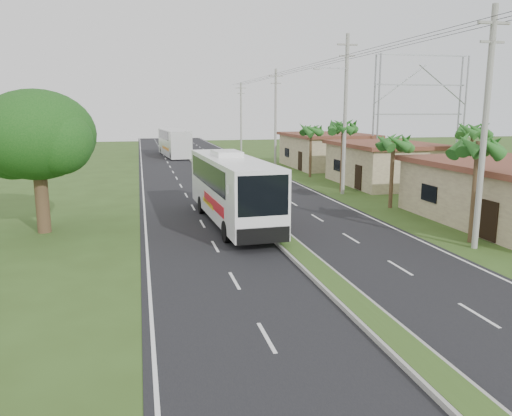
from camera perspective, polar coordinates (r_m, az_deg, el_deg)
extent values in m
plane|color=#324A1B|center=(20.27, 7.37, -7.54)|extent=(180.00, 180.00, 0.00)
cube|color=black|center=(39.11, -2.87, 1.65)|extent=(14.00, 160.00, 0.02)
cube|color=gray|center=(39.09, -2.87, 1.77)|extent=(1.20, 160.00, 0.17)
cube|color=#324A1B|center=(39.08, -2.87, 1.90)|extent=(0.95, 160.00, 0.02)
cube|color=silver|center=(38.51, -12.73, 1.22)|extent=(0.12, 160.00, 0.01)
cube|color=silver|center=(40.81, 6.43, 1.98)|extent=(0.12, 160.00, 0.01)
cube|color=#9B8869|center=(45.32, 14.39, 4.74)|extent=(7.00, 10.00, 3.35)
cube|color=#552D1E|center=(45.16, 14.51, 7.06)|extent=(7.60, 10.60, 0.32)
cube|color=#9B8869|center=(58.03, 8.03, 6.39)|extent=(8.00, 11.00, 3.50)
cube|color=#552D1E|center=(57.91, 8.08, 8.28)|extent=(8.60, 11.60, 0.32)
cylinder|color=#473321|center=(26.56, 23.68, 1.63)|extent=(0.26, 0.26, 5.00)
cylinder|color=#473321|center=(34.33, 15.26, 3.80)|extent=(0.26, 0.26, 4.60)
cylinder|color=#473321|center=(40.31, 9.82, 5.64)|extent=(0.26, 0.26, 5.40)
cylinder|color=#473321|center=(48.88, 6.25, 6.33)|extent=(0.26, 0.26, 4.80)
cylinder|color=#473321|center=(41.15, 23.31, 4.86)|extent=(0.26, 0.26, 5.20)
cylinder|color=#473321|center=(28.78, -23.29, 1.32)|extent=(0.70, 0.70, 4.00)
ellipsoid|color=#124211|center=(28.46, -23.79, 7.68)|extent=(6.00, 6.00, 4.68)
sphere|color=#124211|center=(29.55, -26.11, 6.61)|extent=(3.80, 3.80, 3.80)
sphere|color=#124211|center=(27.30, -21.62, 7.10)|extent=(3.40, 3.40, 3.40)
cylinder|color=gray|center=(25.19, 24.65, 7.96)|extent=(0.28, 0.28, 11.00)
cube|color=gray|center=(25.44, 25.55, 18.56)|extent=(1.60, 0.12, 0.12)
cube|color=gray|center=(25.34, 25.39, 16.78)|extent=(1.20, 0.10, 0.10)
cylinder|color=gray|center=(39.09, 10.15, 10.31)|extent=(0.28, 0.28, 12.00)
cube|color=gray|center=(39.38, 10.42, 17.89)|extent=(1.60, 0.12, 0.12)
cube|color=gray|center=(39.29, 10.38, 16.73)|extent=(1.20, 0.10, 0.10)
cube|color=gray|center=(38.76, 8.64, 15.53)|extent=(2.40, 0.10, 0.10)
cylinder|color=gray|center=(58.03, 2.25, 10.20)|extent=(0.28, 0.28, 11.00)
cube|color=gray|center=(58.14, 2.29, 14.84)|extent=(1.60, 0.12, 0.12)
cube|color=gray|center=(58.10, 2.28, 14.05)|extent=(1.20, 0.10, 0.10)
cylinder|color=gray|center=(77.50, -1.72, 10.26)|extent=(0.28, 0.28, 10.50)
cube|color=gray|center=(77.56, -1.74, 13.55)|extent=(1.60, 0.12, 0.12)
cube|color=gray|center=(77.53, -1.74, 12.96)|extent=(1.20, 0.10, 0.10)
cylinder|color=gray|center=(53.11, 13.78, 10.35)|extent=(0.18, 0.18, 12.00)
cylinder|color=gray|center=(58.28, 22.73, 9.86)|extent=(0.18, 0.18, 12.00)
cylinder|color=gray|center=(54.00, 13.30, 10.38)|extent=(0.18, 0.18, 12.00)
cylinder|color=gray|center=(59.10, 22.16, 9.90)|extent=(0.18, 0.18, 12.00)
cube|color=gray|center=(55.96, 18.20, 10.14)|extent=(10.00, 0.14, 0.14)
cube|color=gray|center=(56.02, 18.39, 13.20)|extent=(10.00, 0.14, 0.14)
cube|color=gray|center=(56.23, 18.58, 16.25)|extent=(10.00, 0.14, 0.14)
cube|color=white|center=(28.50, -2.79, 2.42)|extent=(3.22, 12.80, 3.33)
cube|color=black|center=(29.01, -3.09, 4.03)|extent=(3.15, 10.26, 1.33)
cube|color=black|center=(22.41, 0.81, 1.42)|extent=(2.38, 0.25, 1.87)
cube|color=red|center=(27.39, -2.18, 0.65)|extent=(2.94, 5.62, 0.58)
cube|color=yellow|center=(28.96, -2.91, 0.69)|extent=(2.84, 3.29, 0.26)
cube|color=white|center=(29.51, -3.38, 6.26)|extent=(1.59, 2.60, 0.30)
cylinder|color=black|center=(24.70, -3.37, -2.72)|extent=(0.39, 1.11, 1.10)
cylinder|color=black|center=(25.30, 1.93, -2.37)|extent=(0.39, 1.11, 1.10)
cylinder|color=black|center=(31.81, -6.23, 0.38)|extent=(0.39, 1.11, 1.10)
cylinder|color=black|center=(32.28, -2.05, 0.59)|extent=(0.39, 1.11, 1.10)
cube|color=silver|center=(71.47, -9.33, 7.39)|extent=(3.83, 12.96, 3.55)
cube|color=black|center=(71.96, -9.43, 8.26)|extent=(3.60, 9.64, 1.21)
cube|color=orange|center=(70.43, -9.18, 6.79)|extent=(3.33, 6.32, 0.39)
cylinder|color=black|center=(66.20, -9.65, 5.87)|extent=(0.42, 1.09, 1.07)
cylinder|color=black|center=(66.59, -7.56, 5.96)|extent=(0.42, 1.09, 1.07)
cylinder|color=black|center=(76.07, -10.75, 6.50)|extent=(0.42, 1.09, 1.07)
cylinder|color=black|center=(76.41, -8.93, 6.58)|extent=(0.42, 1.09, 1.07)
imported|color=black|center=(28.49, -3.06, -0.79)|extent=(1.99, 1.11, 1.15)
imported|color=maroon|center=(28.34, -3.08, 0.72)|extent=(0.66, 0.54, 1.58)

